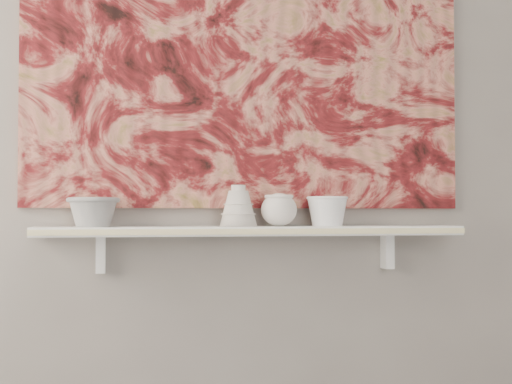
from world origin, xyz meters
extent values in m
plane|color=gray|center=(0.00, 1.60, 1.35)|extent=(3.60, 0.00, 3.60)
cube|color=white|center=(0.00, 1.51, 0.92)|extent=(1.40, 0.18, 0.03)
cube|color=#F9EAA6|center=(0.00, 1.41, 0.92)|extent=(1.40, 0.01, 0.02)
cube|color=white|center=(-0.49, 1.57, 0.84)|extent=(0.03, 0.06, 0.12)
cube|color=white|center=(0.49, 1.57, 0.84)|extent=(0.03, 0.06, 0.12)
cube|color=maroon|center=(0.00, 1.59, 1.54)|extent=(1.50, 0.02, 1.10)
cube|color=black|center=(0.45, 1.57, 1.23)|extent=(0.09, 0.00, 0.08)
camera|label=1|loc=(-0.44, -0.79, 0.97)|focal=50.00mm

